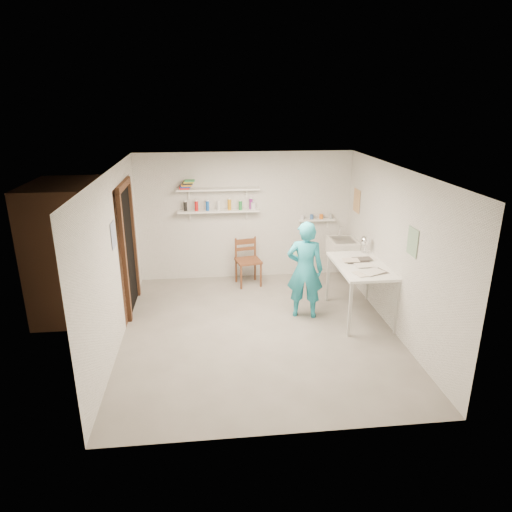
{
  "coord_description": "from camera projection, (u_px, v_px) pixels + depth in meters",
  "views": [
    {
      "loc": [
        -0.71,
        -6.06,
        3.3
      ],
      "look_at": [
        0.0,
        0.4,
        1.05
      ],
      "focal_mm": 32.0,
      "sensor_mm": 36.0,
      "label": 1
    }
  ],
  "objects": [
    {
      "name": "book_stack",
      "position": [
        187.0,
        184.0,
        8.14
      ],
      "size": [
        0.28,
        0.14,
        0.17
      ],
      "color": "red",
      "rests_on": "shelf_upper"
    },
    {
      "name": "wall_front",
      "position": [
        287.0,
        332.0,
        4.34
      ],
      "size": [
        4.0,
        0.02,
        2.4
      ],
      "primitive_type": "cube",
      "color": "silver",
      "rests_on": "ground"
    },
    {
      "name": "ceiling",
      "position": [
        259.0,
        169.0,
        6.06
      ],
      "size": [
        4.0,
        4.5,
        0.02
      ],
      "primitive_type": "cube",
      "color": "silver",
      "rests_on": "wall_back"
    },
    {
      "name": "papers",
      "position": [
        362.0,
        264.0,
        7.03
      ],
      "size": [
        0.3,
        0.22,
        0.03
      ],
      "color": "silver",
      "rests_on": "work_table"
    },
    {
      "name": "work_table",
      "position": [
        360.0,
        291.0,
        7.17
      ],
      "size": [
        0.79,
        1.32,
        0.88
      ],
      "primitive_type": "cube",
      "color": "white",
      "rests_on": "ground"
    },
    {
      "name": "desk_lamp",
      "position": [
        365.0,
        240.0,
        7.48
      ],
      "size": [
        0.16,
        0.16,
        0.16
      ],
      "primitive_type": "sphere",
      "color": "white",
      "rests_on": "work_table"
    },
    {
      "name": "belfast_sink",
      "position": [
        343.0,
        248.0,
        8.4
      ],
      "size": [
        0.48,
        0.6,
        0.3
      ],
      "primitive_type": "cube",
      "color": "white",
      "rests_on": "wall_right"
    },
    {
      "name": "ledge_shelf",
      "position": [
        316.0,
        220.0,
        8.66
      ],
      "size": [
        0.7,
        0.14,
        0.03
      ],
      "primitive_type": "cube",
      "color": "white",
      "rests_on": "wall_back"
    },
    {
      "name": "wooden_chair",
      "position": [
        248.0,
        261.0,
        8.41
      ],
      "size": [
        0.51,
        0.49,
        0.93
      ],
      "primitive_type": "cube",
      "rotation": [
        0.0,
        0.0,
        0.2
      ],
      "color": "brown",
      "rests_on": "ground"
    },
    {
      "name": "corridor_box",
      "position": [
        82.0,
        249.0,
        7.21
      ],
      "size": [
        1.4,
        1.5,
        2.1
      ],
      "primitive_type": "cube",
      "color": "brown",
      "rests_on": "ground"
    },
    {
      "name": "door_lintel",
      "position": [
        123.0,
        185.0,
        6.96
      ],
      "size": [
        0.06,
        1.05,
        0.1
      ],
      "primitive_type": "cube",
      "color": "brown",
      "rests_on": "wall_left"
    },
    {
      "name": "man",
      "position": [
        305.0,
        270.0,
        7.08
      ],
      "size": [
        0.64,
        0.49,
        1.56
      ],
      "primitive_type": "imported",
      "rotation": [
        0.0,
        0.0,
        2.91
      ],
      "color": "teal",
      "rests_on": "ground"
    },
    {
      "name": "floor",
      "position": [
        259.0,
        331.0,
        6.85
      ],
      "size": [
        4.0,
        4.5,
        0.02
      ],
      "primitive_type": "cube",
      "color": "slate",
      "rests_on": "ground"
    },
    {
      "name": "shelf_upper",
      "position": [
        218.0,
        189.0,
        8.23
      ],
      "size": [
        1.5,
        0.22,
        0.03
      ],
      "primitive_type": "cube",
      "color": "white",
      "rests_on": "wall_back"
    },
    {
      "name": "wall_clock",
      "position": [
        300.0,
        250.0,
        7.19
      ],
      "size": [
        0.28,
        0.1,
        0.28
      ],
      "primitive_type": "cylinder",
      "rotation": [
        1.57,
        0.0,
        -0.23
      ],
      "color": "#C9BF89",
      "rests_on": "man"
    },
    {
      "name": "wall_right",
      "position": [
        395.0,
        250.0,
        6.67
      ],
      "size": [
        0.02,
        4.5,
        2.4
      ],
      "primitive_type": "cube",
      "color": "silver",
      "rests_on": "ground"
    },
    {
      "name": "wall_left",
      "position": [
        114.0,
        260.0,
        6.25
      ],
      "size": [
        0.02,
        4.5,
        2.4
      ],
      "primitive_type": "cube",
      "color": "silver",
      "rests_on": "ground"
    },
    {
      "name": "poster_right_b",
      "position": [
        412.0,
        242.0,
        6.05
      ],
      "size": [
        0.01,
        0.3,
        0.38
      ],
      "primitive_type": "cube",
      "color": "#3F724C",
      "rests_on": "wall_right"
    },
    {
      "name": "spray_cans",
      "position": [
        218.0,
        206.0,
        8.33
      ],
      "size": [
        1.26,
        0.06,
        0.17
      ],
      "color": "black",
      "rests_on": "shelf_lower"
    },
    {
      "name": "shelf_lower",
      "position": [
        219.0,
        211.0,
        8.36
      ],
      "size": [
        1.5,
        0.22,
        0.03
      ],
      "primitive_type": "cube",
      "color": "white",
      "rests_on": "wall_back"
    },
    {
      "name": "doorway_recess",
      "position": [
        128.0,
        250.0,
        7.3
      ],
      "size": [
        0.02,
        0.9,
        2.0
      ],
      "primitive_type": "cube",
      "color": "black",
      "rests_on": "wall_left"
    },
    {
      "name": "poster_right_a",
      "position": [
        357.0,
        201.0,
        8.24
      ],
      "size": [
        0.01,
        0.34,
        0.42
      ],
      "primitive_type": "cube",
      "color": "#995933",
      "rests_on": "wall_right"
    },
    {
      "name": "ledge_pots",
      "position": [
        316.0,
        217.0,
        8.64
      ],
      "size": [
        0.48,
        0.07,
        0.09
      ],
      "color": "silver",
      "rests_on": "ledge_shelf"
    },
    {
      "name": "door_jamb_near",
      "position": [
        125.0,
        261.0,
        6.84
      ],
      "size": [
        0.06,
        0.1,
        2.0
      ],
      "primitive_type": "cube",
      "color": "brown",
      "rests_on": "ground"
    },
    {
      "name": "poster_left",
      "position": [
        113.0,
        235.0,
        6.19
      ],
      "size": [
        0.01,
        0.28,
        0.36
      ],
      "primitive_type": "cube",
      "color": "#334C7F",
      "rests_on": "wall_left"
    },
    {
      "name": "door_jamb_far",
      "position": [
        134.0,
        241.0,
        7.78
      ],
      "size": [
        0.06,
        0.1,
        2.0
      ],
      "primitive_type": "cube",
      "color": "brown",
      "rests_on": "ground"
    },
    {
      "name": "wall_back",
      "position": [
        245.0,
        216.0,
        8.58
      ],
      "size": [
        4.0,
        0.02,
        2.4
      ],
      "primitive_type": "cube",
      "color": "silver",
      "rests_on": "ground"
    }
  ]
}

